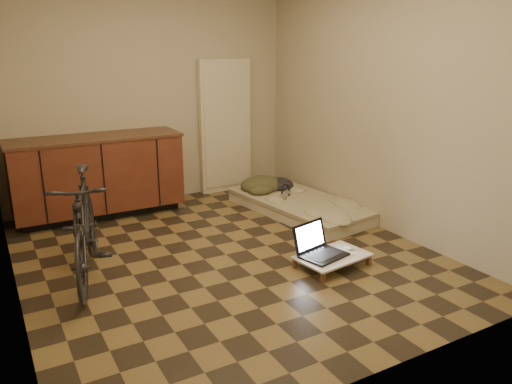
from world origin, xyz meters
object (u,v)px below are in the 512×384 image
futon (300,205)px  laptop (319,249)px  lap_desk (332,257)px  bicycle (84,221)px

futon → laptop: 1.48m
lap_desk → laptop: (-0.09, 0.07, 0.07)m
bicycle → lap_desk: bearing=-8.2°
bicycle → laptop: (1.81, -0.76, -0.34)m
bicycle → lap_desk: size_ratio=2.28×
bicycle → laptop: 1.99m
lap_desk → laptop: laptop is taller
futon → laptop: (-0.69, -1.31, 0.08)m
lap_desk → laptop: bearing=136.3°
futon → lap_desk: bearing=-121.0°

